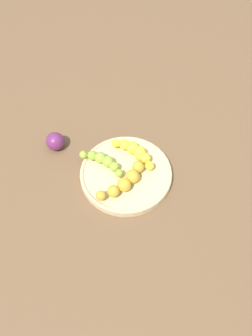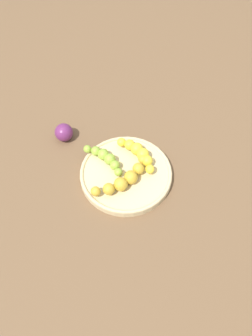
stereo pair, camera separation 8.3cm
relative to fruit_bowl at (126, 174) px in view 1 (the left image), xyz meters
The scene contains 6 objects.
ground_plane 0.01m from the fruit_bowl, ahead, with size 2.40×2.40×0.00m, color brown.
fruit_bowl is the anchor object (origin of this frame).
banana_spotted 0.04m from the fruit_bowl, 84.26° to the left, with size 0.14×0.13×0.04m.
banana_yellow 0.07m from the fruit_bowl, 120.70° to the right, with size 0.10×0.11×0.03m.
banana_green 0.07m from the fruit_bowl, 30.77° to the right, with size 0.11×0.09×0.03m.
plum_purple 0.22m from the fruit_bowl, 34.36° to the right, with size 0.05×0.05×0.05m, color #662659.
Camera 1 is at (0.06, 0.47, 0.72)m, focal length 34.52 mm.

